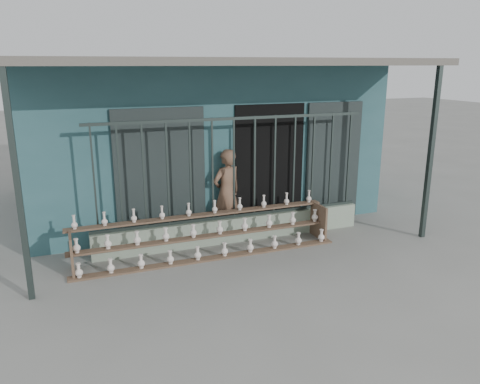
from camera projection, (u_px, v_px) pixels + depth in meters
name	position (u px, v px, depth m)	size (l,w,h in m)	color
ground	(263.00, 269.00, 7.36)	(60.00, 60.00, 0.00)	slate
workshop_building	(190.00, 131.00, 10.74)	(7.40, 6.60, 3.21)	#2A545A
parapet_wall	(234.00, 229.00, 8.47)	(5.00, 0.20, 0.45)	gray
security_fence	(234.00, 169.00, 8.17)	(5.00, 0.04, 1.80)	#283330
shelf_rack	(207.00, 234.00, 7.84)	(4.50, 0.68, 0.85)	brown
elderly_woman	(227.00, 193.00, 8.61)	(0.60, 0.39, 1.64)	brown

